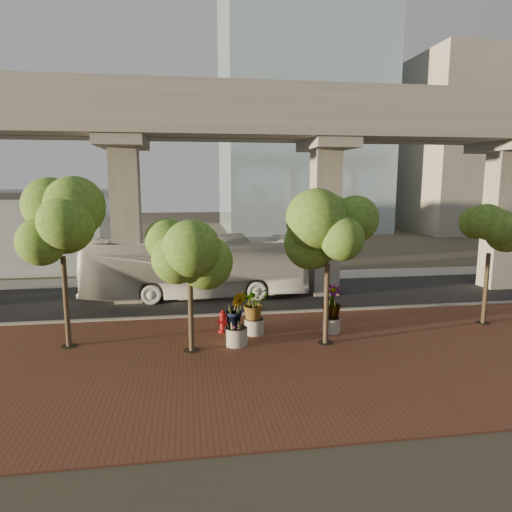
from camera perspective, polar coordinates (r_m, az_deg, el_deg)
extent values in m
plane|color=#3C382B|center=(26.54, -2.91, -6.25)|extent=(160.00, 160.00, 0.00)
cube|color=brown|center=(19.00, -0.44, -12.63)|extent=(70.00, 13.00, 0.06)
cube|color=black|center=(28.46, -3.31, -5.13)|extent=(90.00, 8.00, 0.04)
cube|color=gray|center=(24.61, -2.44, -7.31)|extent=(70.00, 0.25, 0.16)
cube|color=gray|center=(33.79, -4.18, -2.79)|extent=(90.00, 3.00, 0.06)
cube|color=gray|center=(26.17, -3.20, 16.73)|extent=(72.00, 2.40, 1.80)
cube|color=gray|center=(29.33, -3.82, 15.94)|extent=(72.00, 2.40, 1.80)
cube|color=gray|center=(25.31, -2.98, 20.20)|extent=(72.00, 0.12, 1.00)
cube|color=gray|center=(30.61, -4.03, 18.30)|extent=(72.00, 0.12, 1.00)
cube|color=#A7A296|center=(73.74, 25.35, 12.30)|extent=(18.00, 16.00, 24.00)
imported|color=silver|center=(28.23, -7.50, -1.43)|extent=(13.58, 3.39, 3.77)
cylinder|color=maroon|center=(21.98, -4.11, -9.31)|extent=(0.49, 0.49, 0.11)
cylinder|color=maroon|center=(21.86, -4.12, -8.33)|extent=(0.32, 0.32, 0.78)
sphere|color=maroon|center=(21.74, -4.13, -7.35)|extent=(0.38, 0.38, 0.38)
cylinder|color=maroon|center=(21.69, -4.14, -6.90)|extent=(0.11, 0.11, 0.14)
cylinder|color=maroon|center=(21.84, -4.12, -8.16)|extent=(0.54, 0.22, 0.22)
cylinder|color=#A9A398|center=(21.60, -0.20, -8.78)|extent=(0.92, 0.92, 0.71)
imported|color=#2C5C18|center=(21.28, -0.21, -5.90)|extent=(2.04, 2.04, 1.53)
cylinder|color=#ABA69B|center=(22.15, 9.35, -8.50)|extent=(0.87, 0.87, 0.68)
imported|color=#2C5C18|center=(21.83, 9.43, -5.66)|extent=(2.12, 2.12, 1.59)
cylinder|color=gray|center=(20.23, -2.49, -9.98)|extent=(0.99, 0.99, 0.77)
imported|color=#2C5C18|center=(19.86, -2.52, -6.68)|extent=(2.20, 2.20, 1.65)
cylinder|color=#4A3E2A|center=(21.18, -22.64, -5.33)|extent=(0.22, 0.22, 3.95)
cylinder|color=black|center=(21.74, -22.31, -10.36)|extent=(0.70, 0.70, 0.01)
cylinder|color=#4A3E2A|center=(19.38, -8.14, -7.15)|extent=(0.22, 0.22, 3.21)
cylinder|color=black|center=(19.90, -8.03, -11.57)|extent=(0.70, 0.70, 0.01)
cylinder|color=#4A3E2A|center=(20.23, 8.80, -5.96)|extent=(0.22, 0.22, 3.55)
cylinder|color=black|center=(20.77, 8.67, -10.67)|extent=(0.70, 0.70, 0.01)
cylinder|color=#4A3E2A|center=(25.49, 26.78, -3.65)|extent=(0.22, 0.22, 3.57)
cylinder|color=black|center=(25.92, 26.48, -7.49)|extent=(0.70, 0.70, 0.01)
cylinder|color=#2D2E32|center=(31.97, -20.66, 2.54)|extent=(0.13, 0.13, 7.25)
cube|color=#2D2E32|center=(31.34, -21.22, 9.03)|extent=(0.14, 0.91, 0.14)
cube|color=silver|center=(30.89, -21.39, 8.86)|extent=(0.36, 0.18, 0.11)
cylinder|color=#2B2B30|center=(34.49, 7.86, 4.05)|extent=(0.14, 0.14, 7.89)
cube|color=#2B2B30|center=(33.88, 8.25, 10.63)|extent=(0.15, 0.99, 0.15)
cube|color=silver|center=(33.41, 8.49, 10.47)|extent=(0.39, 0.20, 0.12)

